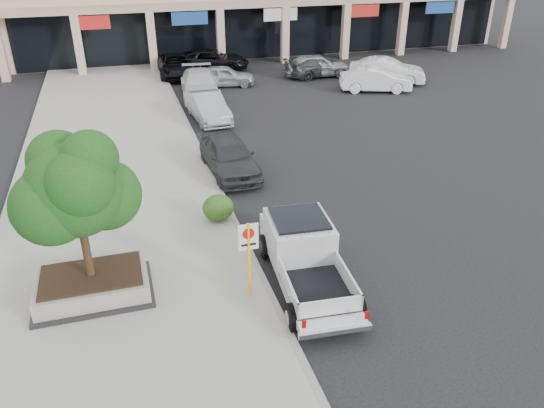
% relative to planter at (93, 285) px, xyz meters
% --- Properties ---
extents(ground, '(120.00, 120.00, 0.00)m').
position_rel_planter_xyz_m(ground, '(6.29, -0.24, -0.48)').
color(ground, black).
rests_on(ground, ground).
extents(sidewalk, '(8.00, 52.00, 0.15)m').
position_rel_planter_xyz_m(sidewalk, '(0.79, 5.76, -0.40)').
color(sidewalk, gray).
rests_on(sidewalk, ground).
extents(curb, '(0.20, 52.00, 0.15)m').
position_rel_planter_xyz_m(curb, '(4.74, 5.76, -0.40)').
color(curb, gray).
rests_on(curb, ground).
extents(planter, '(3.20, 2.20, 0.68)m').
position_rel_planter_xyz_m(planter, '(0.00, 0.00, 0.00)').
color(planter, black).
rests_on(planter, sidewalk).
extents(planter_tree, '(2.90, 2.55, 4.00)m').
position_rel_planter_xyz_m(planter_tree, '(0.13, 0.15, 2.94)').
color(planter_tree, '#301D12').
rests_on(planter_tree, planter).
extents(no_parking_sign, '(0.55, 0.09, 2.30)m').
position_rel_planter_xyz_m(no_parking_sign, '(4.16, -1.30, 1.16)').
color(no_parking_sign, yellow).
rests_on(no_parking_sign, sidewalk).
extents(hedge, '(1.10, 0.99, 0.93)m').
position_rel_planter_xyz_m(hedge, '(4.21, 3.24, 0.14)').
color(hedge, '#1D4513').
rests_on(hedge, sidewalk).
extents(pickup_truck, '(2.45, 5.59, 1.72)m').
position_rel_planter_xyz_m(pickup_truck, '(5.94, -1.07, 0.38)').
color(pickup_truck, silver).
rests_on(pickup_truck, ground).
extents(curb_car_a, '(2.09, 4.67, 1.56)m').
position_rel_planter_xyz_m(curb_car_a, '(5.54, 7.41, 0.31)').
color(curb_car_a, '#2B2E30').
rests_on(curb_car_a, ground).
extents(curb_car_b, '(1.91, 4.58, 1.47)m').
position_rel_planter_xyz_m(curb_car_b, '(5.98, 14.57, 0.26)').
color(curb_car_b, '#97999E').
rests_on(curb_car_b, ground).
extents(curb_car_c, '(2.73, 5.60, 1.57)m').
position_rel_planter_xyz_m(curb_car_c, '(6.33, 19.17, 0.31)').
color(curb_car_c, silver).
rests_on(curb_car_c, ground).
extents(curb_car_d, '(2.70, 5.48, 1.50)m').
position_rel_planter_xyz_m(curb_car_d, '(5.66, 24.94, 0.27)').
color(curb_car_d, black).
rests_on(curb_car_d, ground).
extents(lot_car_a, '(4.19, 2.24, 1.36)m').
position_rel_planter_xyz_m(lot_car_a, '(8.29, 21.31, 0.20)').
color(lot_car_a, '#AEB0B6').
rests_on(lot_car_a, ground).
extents(lot_car_b, '(4.73, 2.88, 1.47)m').
position_rel_planter_xyz_m(lot_car_b, '(17.28, 17.29, 0.26)').
color(lot_car_b, white).
rests_on(lot_car_b, ground).
extents(lot_car_c, '(5.12, 2.95, 1.39)m').
position_rel_planter_xyz_m(lot_car_c, '(15.21, 22.04, 0.22)').
color(lot_car_c, '#2E3133').
rests_on(lot_car_c, ground).
extents(lot_car_d, '(5.95, 3.89, 1.52)m').
position_rel_planter_xyz_m(lot_car_d, '(8.29, 25.77, 0.29)').
color(lot_car_d, black).
rests_on(lot_car_d, ground).
extents(lot_car_e, '(4.70, 2.19, 1.56)m').
position_rel_planter_xyz_m(lot_car_e, '(15.07, 21.93, 0.30)').
color(lot_car_e, '#ABADB3').
rests_on(lot_car_e, ground).
extents(lot_car_f, '(5.24, 3.79, 1.64)m').
position_rel_planter_xyz_m(lot_car_f, '(18.91, 18.92, 0.35)').
color(lot_car_f, silver).
rests_on(lot_car_f, ground).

